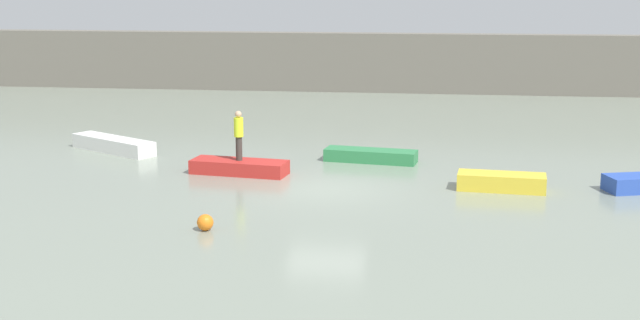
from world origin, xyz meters
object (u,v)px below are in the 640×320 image
at_px(rowboat_white, 113,145).
at_px(mooring_buoy, 205,222).
at_px(person_hiviz_shirt, 239,133).
at_px(rowboat_red, 239,167).
at_px(rowboat_green, 371,156).
at_px(rowboat_yellow, 501,182).

relative_size(rowboat_white, mooring_buoy, 8.94).
distance_m(person_hiviz_shirt, mooring_buoy, 6.88).
distance_m(rowboat_red, person_hiviz_shirt, 1.19).
distance_m(rowboat_red, rowboat_green, 5.02).
bearing_deg(rowboat_red, rowboat_green, 38.71).
xyz_separation_m(rowboat_red, rowboat_yellow, (8.75, -1.16, 0.03)).
distance_m(rowboat_yellow, mooring_buoy, 9.88).
bearing_deg(rowboat_green, rowboat_white, -174.69).
distance_m(rowboat_green, person_hiviz_shirt, 5.16).
height_order(rowboat_red, mooring_buoy, rowboat_red).
bearing_deg(mooring_buoy, rowboat_yellow, 34.46).
bearing_deg(mooring_buoy, rowboat_green, 68.25).
distance_m(rowboat_white, rowboat_yellow, 15.04).
xyz_separation_m(rowboat_red, person_hiviz_shirt, (0.00, 0.00, 1.19)).
bearing_deg(mooring_buoy, person_hiviz_shirt, 95.10).
relative_size(rowboat_white, rowboat_green, 1.19).
height_order(rowboat_white, rowboat_green, rowboat_white).
bearing_deg(rowboat_green, person_hiviz_shirt, -140.80).
xyz_separation_m(person_hiviz_shirt, mooring_buoy, (0.60, -6.74, -1.20)).
relative_size(rowboat_yellow, mooring_buoy, 6.16).
bearing_deg(rowboat_yellow, mooring_buoy, -140.52).
relative_size(rowboat_yellow, person_hiviz_shirt, 1.60).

